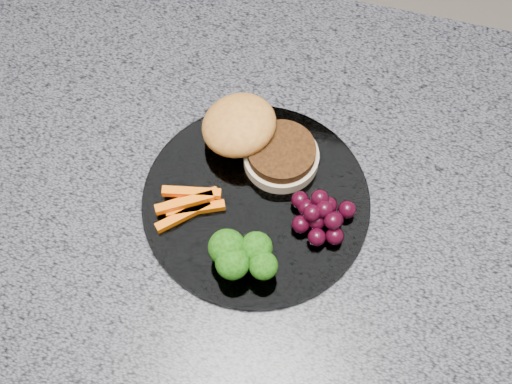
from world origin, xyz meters
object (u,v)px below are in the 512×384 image
island_cabinet (280,315)px  burger (254,138)px  grape_bunch (321,216)px  plate (256,201)px

island_cabinet → burger: 0.50m
burger → grape_bunch: (0.10, -0.07, -0.01)m
burger → grape_bunch: burger is taller
island_cabinet → burger: bearing=144.7°
plate → island_cabinet: bearing=38.8°
plate → burger: burger is taller
island_cabinet → plate: bearing=-141.2°
grape_bunch → burger: bearing=142.3°
island_cabinet → grape_bunch: grape_bunch is taller
plate → burger: bearing=106.9°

